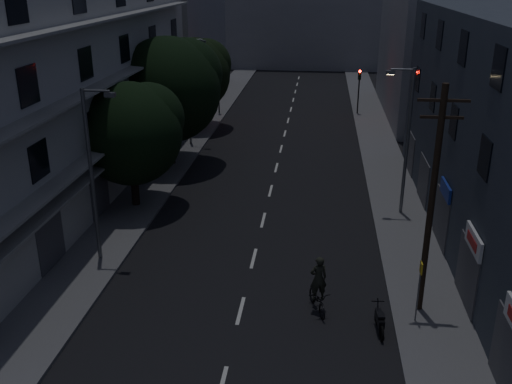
% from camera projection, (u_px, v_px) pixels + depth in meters
% --- Properties ---
extents(ground, '(160.00, 160.00, 0.00)m').
position_uv_depth(ground, '(277.00, 165.00, 40.04)').
color(ground, black).
rests_on(ground, ground).
extents(sidewalk_left, '(3.00, 90.00, 0.15)m').
position_uv_depth(sidewalk_left, '(173.00, 161.00, 40.80)').
color(sidewalk_left, '#565659').
rests_on(sidewalk_left, ground).
extents(sidewalk_right, '(3.00, 90.00, 0.15)m').
position_uv_depth(sidewalk_right, '(385.00, 168.00, 39.22)').
color(sidewalk_right, '#565659').
rests_on(sidewalk_right, ground).
extents(lane_markings, '(0.15, 60.50, 0.01)m').
position_uv_depth(lane_markings, '(283.00, 141.00, 45.82)').
color(lane_markings, beige).
rests_on(lane_markings, ground).
extents(building_left, '(7.00, 36.00, 14.00)m').
position_uv_depth(building_left, '(58.00, 80.00, 32.28)').
color(building_left, '#ABAAA5').
rests_on(building_left, ground).
extents(building_far_left, '(6.00, 20.00, 16.00)m').
position_uv_depth(building_far_left, '(181.00, 20.00, 59.71)').
color(building_far_left, slate).
rests_on(building_far_left, ground).
extents(building_far_right, '(6.00, 20.00, 13.00)m').
position_uv_depth(building_far_right, '(423.00, 44.00, 52.16)').
color(building_far_right, slate).
rests_on(building_far_right, ground).
extents(building_far_end, '(24.00, 8.00, 10.00)m').
position_uv_depth(building_far_end, '(303.00, 30.00, 79.91)').
color(building_far_end, slate).
rests_on(building_far_end, ground).
extents(tree_near, '(5.73, 5.73, 7.07)m').
position_uv_depth(tree_near, '(132.00, 130.00, 31.43)').
color(tree_near, black).
rests_on(tree_near, sidewalk_left).
extents(tree_mid, '(7.06, 7.06, 8.69)m').
position_uv_depth(tree_mid, '(170.00, 86.00, 38.15)').
color(tree_mid, black).
rests_on(tree_mid, sidewalk_left).
extents(tree_far, '(6.10, 6.10, 7.54)m').
position_uv_depth(tree_far, '(195.00, 72.00, 47.72)').
color(tree_far, black).
rests_on(tree_far, sidewalk_left).
extents(traffic_signal_far_right, '(0.28, 0.37, 4.10)m').
position_uv_depth(traffic_signal_far_right, '(359.00, 82.00, 52.94)').
color(traffic_signal_far_right, black).
rests_on(traffic_signal_far_right, sidewalk_right).
extents(traffic_signal_far_left, '(0.28, 0.37, 4.10)m').
position_uv_depth(traffic_signal_far_left, '(218.00, 82.00, 52.96)').
color(traffic_signal_far_left, black).
rests_on(traffic_signal_far_left, sidewalk_left).
extents(street_lamp_left_near, '(1.51, 0.25, 8.00)m').
position_uv_depth(street_lamp_left_near, '(93.00, 168.00, 25.22)').
color(street_lamp_left_near, '#56595D').
rests_on(street_lamp_left_near, sidewalk_left).
extents(street_lamp_right, '(1.51, 0.25, 8.00)m').
position_uv_depth(street_lamp_right, '(406.00, 135.00, 30.31)').
color(street_lamp_right, slate).
rests_on(street_lamp_right, sidewalk_right).
extents(street_lamp_left_far, '(1.51, 0.25, 8.00)m').
position_uv_depth(street_lamp_left_far, '(190.00, 86.00, 43.19)').
color(street_lamp_left_far, slate).
rests_on(street_lamp_left_far, sidewalk_left).
extents(utility_pole, '(1.80, 0.24, 9.00)m').
position_uv_depth(utility_pole, '(432.00, 199.00, 21.10)').
color(utility_pole, black).
rests_on(utility_pole, sidewalk_right).
extents(bus_stop_sign, '(0.06, 0.35, 2.52)m').
position_uv_depth(bus_stop_sign, '(420.00, 281.00, 21.36)').
color(bus_stop_sign, '#595B60').
rests_on(bus_stop_sign, sidewalk_right).
extents(motorcycle, '(0.50, 1.72, 1.10)m').
position_uv_depth(motorcycle, '(379.00, 321.00, 21.45)').
color(motorcycle, black).
rests_on(motorcycle, ground).
extents(cyclist, '(1.25, 2.01, 2.40)m').
position_uv_depth(cyclist, '(318.00, 293.00, 22.64)').
color(cyclist, black).
rests_on(cyclist, ground).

